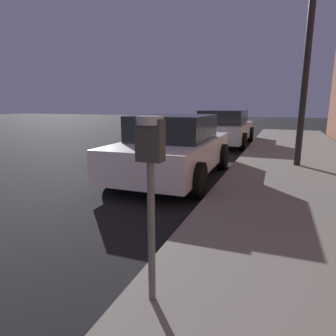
# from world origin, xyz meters

# --- Properties ---
(parking_meter) EXTENTS (0.19, 0.19, 1.44)m
(parking_meter) POSITION_xyz_m (4.26, 0.67, 1.23)
(parking_meter) COLOR #59595B
(parking_meter) RESTS_ON sidewalk
(car_white) EXTENTS (2.08, 4.12, 1.43)m
(car_white) POSITION_xyz_m (2.85, 4.96, 0.70)
(car_white) COLOR silver
(car_white) RESTS_ON ground
(car_silver) EXTENTS (2.17, 4.51, 1.43)m
(car_silver) POSITION_xyz_m (2.85, 10.98, 0.71)
(car_silver) COLOR #B7B7BF
(car_silver) RESTS_ON ground
(street_lamp) EXTENTS (0.44, 0.44, 4.99)m
(street_lamp) POSITION_xyz_m (5.53, 6.78, 3.49)
(street_lamp) COLOR black
(street_lamp) RESTS_ON sidewalk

